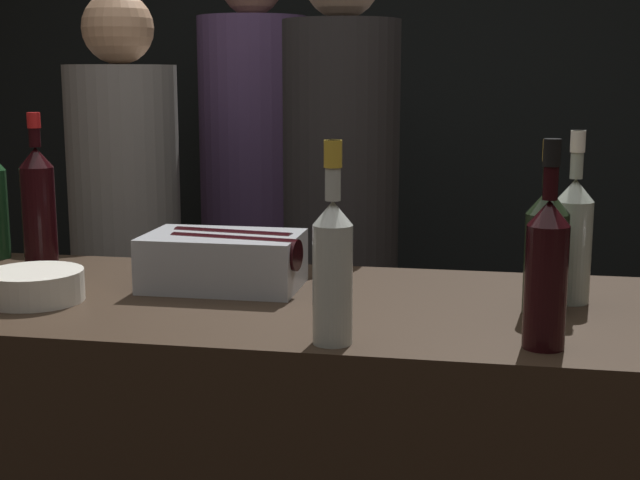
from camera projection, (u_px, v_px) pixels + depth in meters
wall_back_chalkboard at (404, 85)px, 3.59m from camera, size 6.40×0.06×2.80m
ice_bin_with_bottles at (226, 258)px, 1.92m from camera, size 0.35×0.21×0.12m
bowl_white at (35, 285)px, 1.81m from camera, size 0.20×0.20×0.06m
red_wine_bottle_black_foil at (547, 267)px, 1.48m from camera, size 0.07×0.07×0.35m
red_wine_bottle_tall at (38, 203)px, 2.12m from camera, size 0.08×0.08×0.37m
white_wine_bottle at (573, 235)px, 1.78m from camera, size 0.08×0.08×0.35m
champagne_bottle at (546, 246)px, 1.70m from camera, size 0.08×0.08×0.33m
rose_wine_bottle at (333, 263)px, 1.50m from camera, size 0.07×0.07×0.35m
person_in_hoodie at (254, 190)px, 3.18m from camera, size 0.38×0.38×1.85m
person_blond_tee at (126, 241)px, 2.71m from camera, size 0.33×0.33×1.68m
person_grey_polo at (341, 226)px, 2.53m from camera, size 0.33×0.33×1.80m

